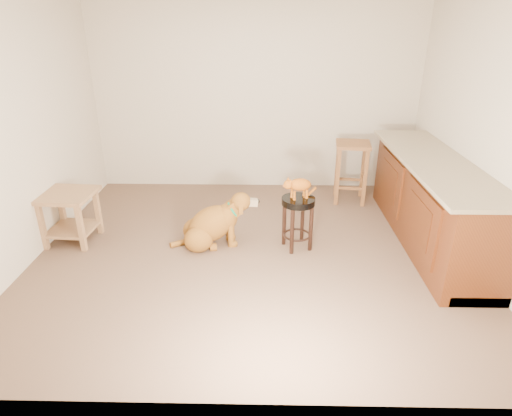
{
  "coord_description": "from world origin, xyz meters",
  "views": [
    {
      "loc": [
        0.13,
        -4.01,
        2.29
      ],
      "look_at": [
        0.04,
        0.12,
        0.45
      ],
      "focal_mm": 30.0,
      "sensor_mm": 36.0,
      "label": 1
    }
  ],
  "objects_px": {
    "side_table": "(69,210)",
    "golden_retriever": "(212,225)",
    "tabby_kitten": "(298,185)",
    "wood_stool": "(351,171)",
    "padded_stool": "(298,213)"
  },
  "relations": [
    {
      "from": "padded_stool",
      "to": "golden_retriever",
      "type": "xyz_separation_m",
      "value": [
        -0.92,
        0.04,
        -0.17
      ]
    },
    {
      "from": "side_table",
      "to": "golden_retriever",
      "type": "height_order",
      "value": "golden_retriever"
    },
    {
      "from": "golden_retriever",
      "to": "tabby_kitten",
      "type": "relative_size",
      "value": 2.63
    },
    {
      "from": "golden_retriever",
      "to": "tabby_kitten",
      "type": "bearing_deg",
      "value": -14.92
    },
    {
      "from": "tabby_kitten",
      "to": "side_table",
      "type": "bearing_deg",
      "value": 157.75
    },
    {
      "from": "wood_stool",
      "to": "golden_retriever",
      "type": "height_order",
      "value": "wood_stool"
    },
    {
      "from": "tabby_kitten",
      "to": "wood_stool",
      "type": "bearing_deg",
      "value": 38.98
    },
    {
      "from": "golden_retriever",
      "to": "tabby_kitten",
      "type": "height_order",
      "value": "tabby_kitten"
    },
    {
      "from": "padded_stool",
      "to": "golden_retriever",
      "type": "height_order",
      "value": "golden_retriever"
    },
    {
      "from": "wood_stool",
      "to": "tabby_kitten",
      "type": "distance_m",
      "value": 1.59
    },
    {
      "from": "padded_stool",
      "to": "wood_stool",
      "type": "height_order",
      "value": "wood_stool"
    },
    {
      "from": "side_table",
      "to": "golden_retriever",
      "type": "relative_size",
      "value": 0.6
    },
    {
      "from": "side_table",
      "to": "golden_retriever",
      "type": "bearing_deg",
      "value": -1.98
    },
    {
      "from": "wood_stool",
      "to": "tabby_kitten",
      "type": "bearing_deg",
      "value": -121.06
    },
    {
      "from": "padded_stool",
      "to": "tabby_kitten",
      "type": "relative_size",
      "value": 1.55
    }
  ]
}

